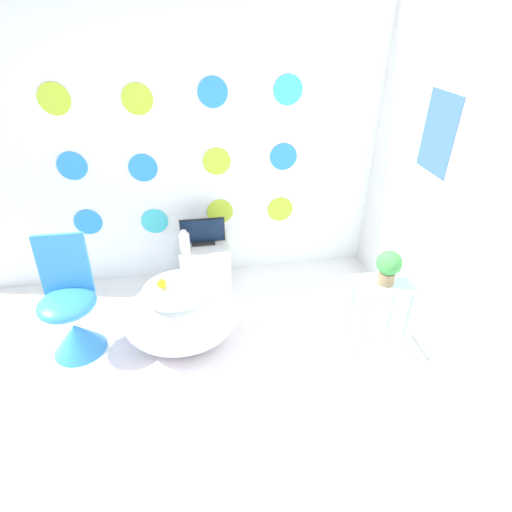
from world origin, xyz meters
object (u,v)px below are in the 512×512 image
at_px(bathtub, 181,317).
at_px(chair, 73,319).
at_px(potted_plant_left, 389,266).
at_px(tv, 203,233).
at_px(vase, 185,243).

distance_m(bathtub, chair, 0.80).
relative_size(bathtub, potted_plant_left, 3.26).
bearing_deg(tv, chair, -145.49).
bearing_deg(potted_plant_left, bathtub, 171.53).
relative_size(bathtub, vase, 4.05).
height_order(tv, potted_plant_left, potted_plant_left).
bearing_deg(bathtub, vase, 84.86).
xyz_separation_m(chair, vase, (0.85, 0.56, 0.26)).
height_order(chair, potted_plant_left, chair).
bearing_deg(vase, potted_plant_left, -31.54).
height_order(chair, tv, chair).
bearing_deg(vase, tv, 40.47).
bearing_deg(chair, vase, 33.27).
relative_size(chair, tv, 2.35).
height_order(chair, vase, chair).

